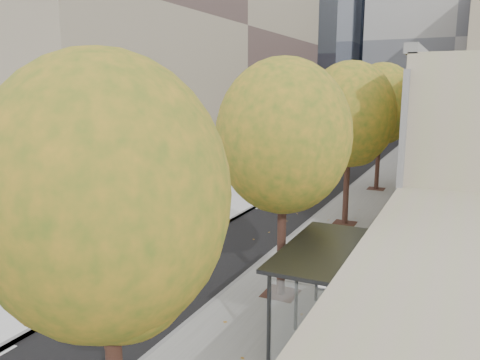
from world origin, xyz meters
The scene contains 11 objects.
bus_platform centered at (-3.88, 35.00, 0.07)m, with size 4.25×150.00×0.15m, color silver.
sidewalk centered at (4.12, 35.00, 0.04)m, with size 4.75×150.00×0.08m, color gray.
building_midrise centered at (-22.50, 41.00, 12.50)m, with size 24.00×46.00×25.00m, color gray.
building_far_block centered at (6.00, 96.00, 15.00)m, with size 30.00×18.00×30.00m, color #9D9A92.
bus_shelter centered at (5.69, 10.96, 2.19)m, with size 1.90×4.40×2.53m.
tree_b centered at (3.60, 5.00, 5.04)m, with size 4.00×4.00×6.97m.
tree_c centered at (3.60, 13.00, 5.25)m, with size 4.20×4.20×7.28m.
tree_d centered at (3.60, 22.00, 5.47)m, with size 4.40×4.40×7.60m.
tree_e centered at (3.60, 31.00, 5.69)m, with size 4.60×4.60×7.92m.
bus_far centered at (-7.61, 26.29, 1.76)m, with size 3.50×19.37×3.21m.
distant_car centered at (-8.06, 60.54, 0.64)m, with size 1.51×3.76×1.28m, color white.
Camera 1 is at (8.61, -0.52, 6.73)m, focal length 35.00 mm.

